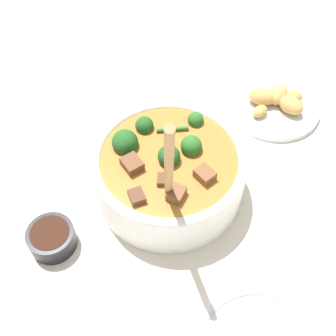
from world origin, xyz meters
TOP-DOWN VIEW (x-y plane):
  - ground_plane at (0.00, 0.00)m, footprint 4.00×4.00m
  - stew_bowl at (0.00, 0.00)m, footprint 0.25×0.27m
  - condiment_bowl at (0.19, 0.11)m, footprint 0.08×0.08m
  - food_plate at (-0.21, -0.20)m, footprint 0.19×0.19m

SIDE VIEW (x-z plane):
  - ground_plane at x=0.00m, z-range 0.00..0.00m
  - food_plate at x=-0.21m, z-range -0.01..0.04m
  - condiment_bowl at x=0.19m, z-range 0.00..0.04m
  - stew_bowl at x=0.00m, z-range -0.10..0.21m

